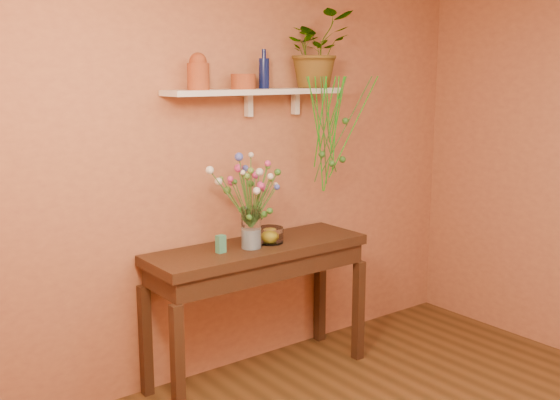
% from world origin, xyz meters
% --- Properties ---
extents(room, '(4.04, 4.04, 2.70)m').
position_xyz_m(room, '(0.00, 0.00, 1.35)').
color(room, brown).
rests_on(room, ground).
extents(sideboard, '(1.52, 0.49, 0.93)m').
position_xyz_m(sideboard, '(-0.04, 1.73, 0.79)').
color(sideboard, '#3B2516').
rests_on(sideboard, ground).
extents(wall_shelf, '(1.30, 0.24, 0.19)m').
position_xyz_m(wall_shelf, '(0.06, 1.87, 1.92)').
color(wall_shelf, white).
rests_on(wall_shelf, room).
extents(terracotta_jug, '(0.16, 0.16, 0.23)m').
position_xyz_m(terracotta_jug, '(-0.39, 1.87, 2.05)').
color(terracotta_jug, '#9B411B').
rests_on(terracotta_jug, wall_shelf).
extents(terracotta_pot, '(0.21, 0.21, 0.10)m').
position_xyz_m(terracotta_pot, '(-0.05, 1.88, 1.99)').
color(terracotta_pot, '#9B411B').
rests_on(terracotta_pot, wall_shelf).
extents(blue_bottle, '(0.09, 0.09, 0.26)m').
position_xyz_m(blue_bottle, '(0.13, 1.90, 2.04)').
color(blue_bottle, '#0A1448').
rests_on(blue_bottle, wall_shelf).
extents(spider_plant, '(0.52, 0.47, 0.53)m').
position_xyz_m(spider_plant, '(0.56, 1.88, 2.20)').
color(spider_plant, '#2F6522').
rests_on(spider_plant, wall_shelf).
extents(plant_fronds, '(0.71, 0.31, 0.81)m').
position_xyz_m(plant_fronds, '(0.59, 1.73, 1.62)').
color(plant_fronds, '#2F6522').
rests_on(plant_fronds, wall_shelf).
extents(glass_vase, '(0.13, 0.13, 0.27)m').
position_xyz_m(glass_vase, '(-0.13, 1.69, 1.04)').
color(glass_vase, white).
rests_on(glass_vase, sideboard).
extents(bouquet, '(0.50, 0.42, 0.49)m').
position_xyz_m(bouquet, '(-0.13, 1.70, 1.35)').
color(bouquet, '#386B28').
rests_on(bouquet, glass_vase).
extents(glass_bowl, '(0.18, 0.18, 0.11)m').
position_xyz_m(glass_bowl, '(0.05, 1.72, 0.97)').
color(glass_bowl, white).
rests_on(glass_bowl, sideboard).
extents(lemon, '(0.09, 0.09, 0.09)m').
position_xyz_m(lemon, '(0.04, 1.72, 0.97)').
color(lemon, yellow).
rests_on(lemon, glass_bowl).
extents(carton, '(0.06, 0.05, 0.11)m').
position_xyz_m(carton, '(-0.34, 1.71, 0.98)').
color(carton, '#286A82').
rests_on(carton, sideboard).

